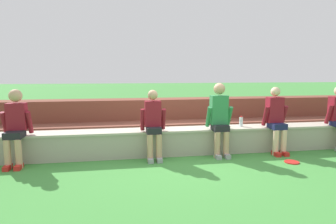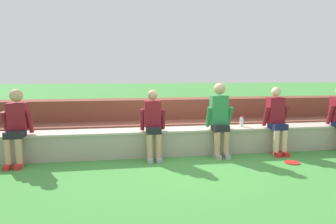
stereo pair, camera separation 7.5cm
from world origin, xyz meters
name	(u,v)px [view 1 (the left image)]	position (x,y,z in m)	size (l,w,h in m)	color
ground_plane	(185,156)	(0.00, 0.00, 0.00)	(80.00, 80.00, 0.00)	#428E3D
stone_seating_wall	(183,140)	(0.00, 0.23, 0.28)	(9.51, 0.51, 0.52)	#A8A08E
brick_bleachers	(171,122)	(0.00, 1.54, 0.41)	(11.68, 1.27, 0.99)	brown
person_left_of_center	(16,125)	(-3.08, 0.00, 0.73)	(0.50, 0.57, 1.35)	tan
person_center	(153,123)	(-0.63, -0.04, 0.70)	(0.48, 0.50, 1.32)	tan
person_right_of_center	(220,117)	(0.68, -0.03, 0.78)	(0.51, 0.48, 1.44)	tan
person_far_right	(276,119)	(1.89, -0.03, 0.71)	(0.50, 0.51, 1.36)	beige
water_bottle_center_gap	(241,122)	(1.26, 0.25, 0.62)	(0.07, 0.07, 0.22)	silver
frisbee	(292,162)	(1.86, -0.69, 0.01)	(0.26, 0.26, 0.02)	red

